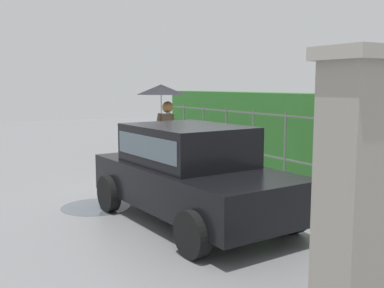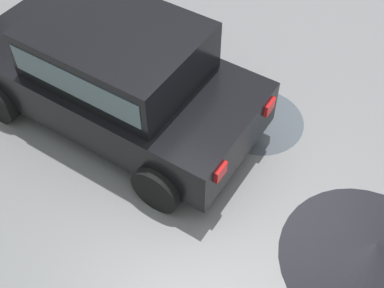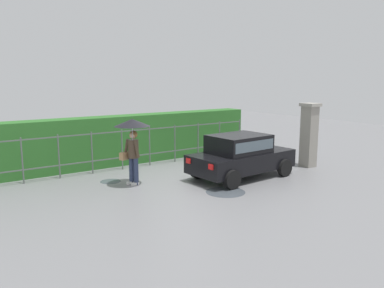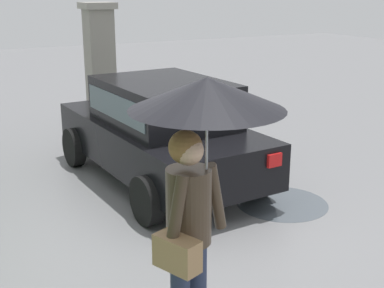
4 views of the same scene
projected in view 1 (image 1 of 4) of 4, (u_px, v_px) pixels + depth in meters
ground_plane at (175, 193)px, 8.80m from camera, size 40.00×40.00×0.00m
car at (190, 169)px, 6.94m from camera, size 3.82×2.04×1.48m
pedestrian at (163, 105)px, 10.37m from camera, size 1.11×1.11×2.11m
gate_pillar at (351, 182)px, 4.00m from camera, size 0.60×0.60×2.42m
fence_section at (268, 140)px, 10.53m from camera, size 10.39×0.05×1.50m
hedge_row at (298, 133)px, 10.98m from camera, size 11.34×0.90×1.90m
puddle_near at (96, 207)px, 7.82m from camera, size 1.18×1.18×0.00m
puddle_far at (184, 169)px, 11.36m from camera, size 0.68×0.68×0.00m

